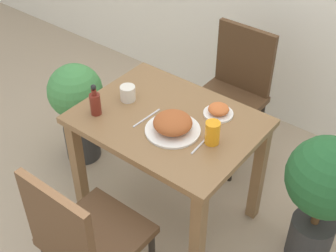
{
  "coord_description": "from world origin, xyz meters",
  "views": [
    {
      "loc": [
        1.18,
        -1.51,
        2.22
      ],
      "look_at": [
        0.0,
        0.0,
        0.68
      ],
      "focal_mm": 50.0,
      "sensor_mm": 36.0,
      "label": 1
    }
  ],
  "objects_px": {
    "drink_cup": "(128,93)",
    "sauce_bottle": "(95,103)",
    "juice_glass": "(212,133)",
    "potted_plant_right": "(324,189)",
    "potted_plant_left": "(77,104)",
    "side_plate": "(218,111)",
    "chair_far": "(233,89)",
    "chair_near": "(83,237)",
    "food_plate": "(173,124)"
  },
  "relations": [
    {
      "from": "side_plate",
      "to": "potted_plant_left",
      "type": "distance_m",
      "value": 1.03
    },
    {
      "from": "drink_cup",
      "to": "juice_glass",
      "type": "relative_size",
      "value": 0.69
    },
    {
      "from": "food_plate",
      "to": "potted_plant_left",
      "type": "xyz_separation_m",
      "value": [
        -0.87,
        0.12,
        -0.33
      ]
    },
    {
      "from": "food_plate",
      "to": "drink_cup",
      "type": "height_order",
      "value": "food_plate"
    },
    {
      "from": "food_plate",
      "to": "sauce_bottle",
      "type": "xyz_separation_m",
      "value": [
        -0.41,
        -0.13,
        0.03
      ]
    },
    {
      "from": "juice_glass",
      "to": "potted_plant_right",
      "type": "relative_size",
      "value": 0.15
    },
    {
      "from": "food_plate",
      "to": "drink_cup",
      "type": "bearing_deg",
      "value": 169.24
    },
    {
      "from": "chair_far",
      "to": "potted_plant_left",
      "type": "xyz_separation_m",
      "value": [
        -0.76,
        -0.67,
        -0.07
      ]
    },
    {
      "from": "chair_far",
      "to": "drink_cup",
      "type": "xyz_separation_m",
      "value": [
        -0.25,
        -0.72,
        0.26
      ]
    },
    {
      "from": "chair_far",
      "to": "food_plate",
      "type": "distance_m",
      "value": 0.84
    },
    {
      "from": "potted_plant_left",
      "to": "potted_plant_right",
      "type": "xyz_separation_m",
      "value": [
        1.59,
        0.18,
        0.09
      ]
    },
    {
      "from": "side_plate",
      "to": "chair_far",
      "type": "bearing_deg",
      "value": 112.04
    },
    {
      "from": "side_plate",
      "to": "juice_glass",
      "type": "xyz_separation_m",
      "value": [
        0.1,
        -0.21,
        0.04
      ]
    },
    {
      "from": "chair_near",
      "to": "food_plate",
      "type": "relative_size",
      "value": 3.22
    },
    {
      "from": "juice_glass",
      "to": "potted_plant_left",
      "type": "relative_size",
      "value": 0.17
    },
    {
      "from": "side_plate",
      "to": "drink_cup",
      "type": "relative_size",
      "value": 1.88
    },
    {
      "from": "potted_plant_right",
      "to": "sauce_bottle",
      "type": "bearing_deg",
      "value": -159.29
    },
    {
      "from": "chair_far",
      "to": "side_plate",
      "type": "relative_size",
      "value": 5.72
    },
    {
      "from": "food_plate",
      "to": "side_plate",
      "type": "relative_size",
      "value": 1.78
    },
    {
      "from": "chair_near",
      "to": "drink_cup",
      "type": "xyz_separation_m",
      "value": [
        -0.34,
        0.7,
        0.26
      ]
    },
    {
      "from": "chair_far",
      "to": "side_plate",
      "type": "bearing_deg",
      "value": -67.96
    },
    {
      "from": "chair_near",
      "to": "drink_cup",
      "type": "relative_size",
      "value": 10.77
    },
    {
      "from": "drink_cup",
      "to": "sauce_bottle",
      "type": "distance_m",
      "value": 0.21
    },
    {
      "from": "chair_near",
      "to": "drink_cup",
      "type": "height_order",
      "value": "chair_near"
    },
    {
      "from": "side_plate",
      "to": "sauce_bottle",
      "type": "relative_size",
      "value": 0.88
    },
    {
      "from": "chair_near",
      "to": "potted_plant_right",
      "type": "xyz_separation_m",
      "value": [
        0.74,
        0.93,
        0.01
      ]
    },
    {
      "from": "juice_glass",
      "to": "potted_plant_right",
      "type": "distance_m",
      "value": 0.63
    },
    {
      "from": "potted_plant_left",
      "to": "side_plate",
      "type": "bearing_deg",
      "value": 7.94
    },
    {
      "from": "chair_far",
      "to": "sauce_bottle",
      "type": "bearing_deg",
      "value": -107.76
    },
    {
      "from": "chair_near",
      "to": "juice_glass",
      "type": "height_order",
      "value": "chair_near"
    },
    {
      "from": "potted_plant_right",
      "to": "food_plate",
      "type": "bearing_deg",
      "value": -157.67
    },
    {
      "from": "chair_near",
      "to": "food_plate",
      "type": "bearing_deg",
      "value": -91.65
    },
    {
      "from": "potted_plant_left",
      "to": "food_plate",
      "type": "bearing_deg",
      "value": -7.87
    },
    {
      "from": "drink_cup",
      "to": "chair_near",
      "type": "bearing_deg",
      "value": -64.2
    },
    {
      "from": "sauce_bottle",
      "to": "chair_near",
      "type": "bearing_deg",
      "value": -52.44
    },
    {
      "from": "chair_far",
      "to": "drink_cup",
      "type": "height_order",
      "value": "chair_far"
    },
    {
      "from": "side_plate",
      "to": "juice_glass",
      "type": "bearing_deg",
      "value": -64.84
    },
    {
      "from": "chair_near",
      "to": "side_plate",
      "type": "bearing_deg",
      "value": -97.89
    },
    {
      "from": "food_plate",
      "to": "sauce_bottle",
      "type": "height_order",
      "value": "sauce_bottle"
    },
    {
      "from": "potted_plant_right",
      "to": "chair_near",
      "type": "bearing_deg",
      "value": -128.45
    },
    {
      "from": "drink_cup",
      "to": "potted_plant_left",
      "type": "bearing_deg",
      "value": 174.19
    },
    {
      "from": "chair_near",
      "to": "drink_cup",
      "type": "distance_m",
      "value": 0.82
    },
    {
      "from": "food_plate",
      "to": "chair_near",
      "type": "bearing_deg",
      "value": -91.65
    },
    {
      "from": "food_plate",
      "to": "potted_plant_left",
      "type": "height_order",
      "value": "food_plate"
    },
    {
      "from": "chair_far",
      "to": "juice_glass",
      "type": "bearing_deg",
      "value": -67.07
    },
    {
      "from": "chair_far",
      "to": "juice_glass",
      "type": "distance_m",
      "value": 0.85
    },
    {
      "from": "chair_far",
      "to": "drink_cup",
      "type": "bearing_deg",
      "value": -108.83
    },
    {
      "from": "food_plate",
      "to": "juice_glass",
      "type": "xyz_separation_m",
      "value": [
        0.2,
        0.05,
        0.02
      ]
    },
    {
      "from": "chair_far",
      "to": "juice_glass",
      "type": "xyz_separation_m",
      "value": [
        0.31,
        -0.74,
        0.28
      ]
    },
    {
      "from": "potted_plant_right",
      "to": "chair_far",
      "type": "bearing_deg",
      "value": 149.28
    }
  ]
}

